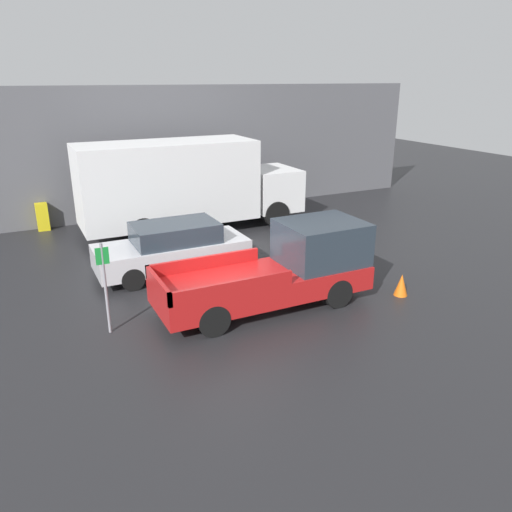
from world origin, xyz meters
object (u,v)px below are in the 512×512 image
Objects in this scene: delivery_truck at (183,184)px; newspaper_box at (42,217)px; parking_sign at (105,283)px; traffic_cone at (401,285)px; car at (173,248)px; pickup_truck at (284,268)px.

delivery_truck is 5.81m from newspaper_box.
parking_sign reaches higher than traffic_cone.
newspaper_box is at bearing 152.86° from delivery_truck.
car is 2.06× the size of parking_sign.
traffic_cone is (3.38, -8.59, -1.57)m from delivery_truck.
pickup_truck is at bearing 161.92° from traffic_cone.
pickup_truck is 4.55m from parking_sign.
newspaper_box is (-0.71, 9.77, -0.72)m from parking_sign.
pickup_truck is 11.41m from newspaper_box.
parking_sign is 7.89m from traffic_cone.
pickup_truck is 5.21× the size of newspaper_box.
traffic_cone is (3.18, -1.04, -0.68)m from pickup_truck.
delivery_truck is at bearing 91.56° from pickup_truck.
newspaper_box reaches higher than traffic_cone.
car is at bearing 138.93° from traffic_cone.
car is 4.60m from delivery_truck.
pickup_truck is 0.65× the size of delivery_truck.
traffic_cone is (5.15, -4.49, -0.49)m from car.
pickup_truck is 1.23× the size of car.
delivery_truck reaches higher than newspaper_box.
parking_sign is (-4.53, 0.37, 0.28)m from pickup_truck.
traffic_cone is at bearing -10.33° from parking_sign.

